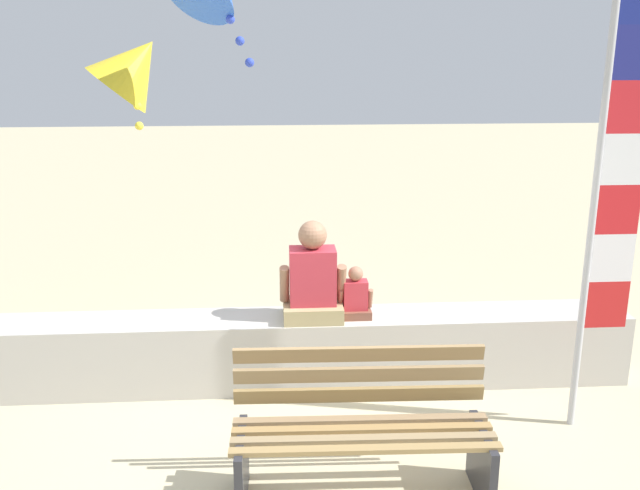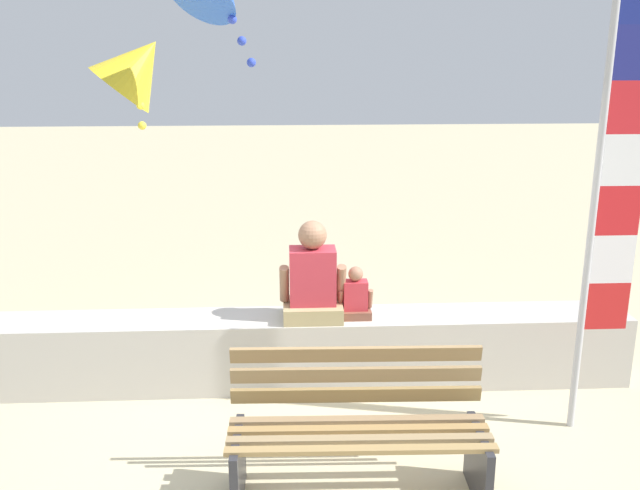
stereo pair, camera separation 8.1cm
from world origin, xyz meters
name	(u,v)px [view 2 (the right image)]	position (x,y,z in m)	size (l,w,h in m)	color
ground_plane	(311,434)	(0.00, 0.00, 0.00)	(40.00, 40.00, 0.00)	#C5B892
seawall_ledge	(307,350)	(0.00, 0.82, 0.30)	(5.29, 0.48, 0.59)	beige
park_bench	(358,432)	(0.27, -0.68, 0.42)	(1.61, 0.65, 0.88)	#9E7F4D
person_adult	(313,281)	(0.05, 0.78, 0.90)	(0.53, 0.39, 0.81)	tan
person_child	(355,298)	(0.39, 0.78, 0.76)	(0.28, 0.20, 0.43)	brown
flag_banner	(612,183)	(2.03, 0.02, 1.82)	(0.35, 0.05, 3.18)	#B7B7BC
kite_yellow	(137,66)	(-1.56, 2.59, 2.51)	(1.04, 0.87, 1.03)	yellow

